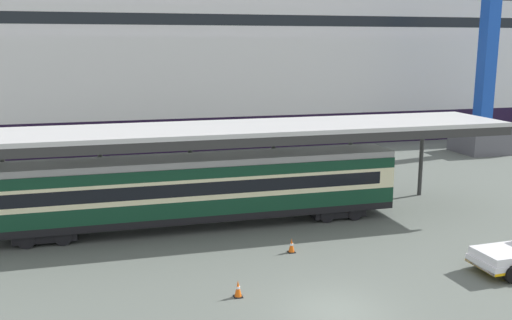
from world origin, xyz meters
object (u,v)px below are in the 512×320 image
Objects in this scene: cruise_ship at (250,21)px; traffic_cone_near at (238,289)px; traffic_cone_mid at (292,245)px; train_carriage at (199,188)px.

cruise_ship reaches higher than traffic_cone_near.
train_carriage is at bearing 126.29° from traffic_cone_mid.
traffic_cone_mid is at bearing 48.54° from traffic_cone_near.
train_carriage is at bearing 90.08° from traffic_cone_near.
train_carriage is 9.66m from traffic_cone_near.
cruise_ship is at bearing 71.07° from train_carriage.
train_carriage reaches higher than traffic_cone_mid.
cruise_ship is 39.56m from train_carriage.
train_carriage is 31.07× the size of traffic_cone_mid.
train_carriage is 6.71m from traffic_cone_mid.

